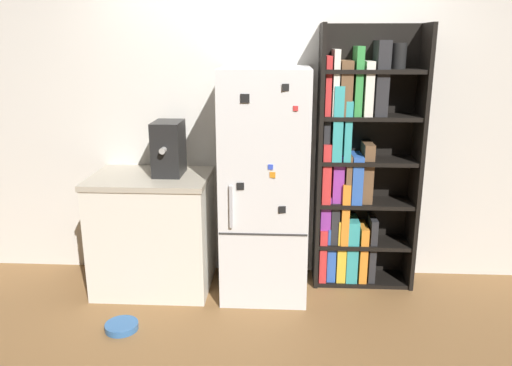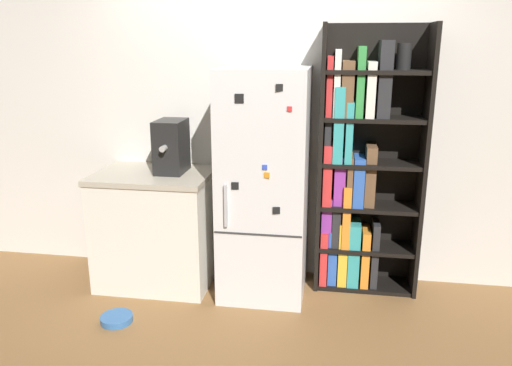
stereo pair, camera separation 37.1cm
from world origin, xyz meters
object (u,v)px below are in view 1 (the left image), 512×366
Objects in this scene: refrigerator at (265,184)px; bookshelf at (355,168)px; espresso_machine at (169,148)px; pet_bowl at (122,326)px.

refrigerator is 0.85× the size of bookshelf.
refrigerator is 0.72m from bookshelf.
pet_bowl is at bearing -107.38° from espresso_machine.
espresso_machine is (-0.72, 0.05, 0.25)m from refrigerator.
pet_bowl is at bearing -145.49° from refrigerator.
pet_bowl is (-0.94, -0.64, -0.82)m from refrigerator.
espresso_machine is 1.80× the size of pet_bowl.
bookshelf is 4.99× the size of espresso_machine.
pet_bowl is at bearing -152.77° from bookshelf.
refrigerator is 4.24× the size of espresso_machine.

